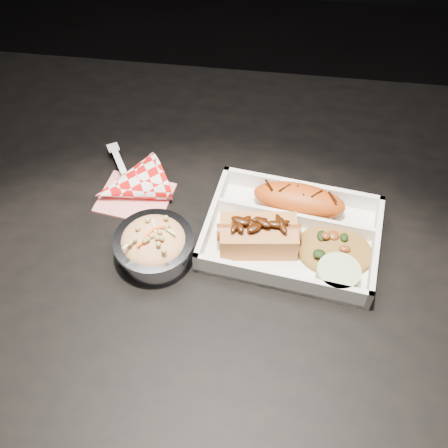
% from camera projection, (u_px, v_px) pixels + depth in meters
% --- Properties ---
extents(floor, '(4.00, 4.00, 0.05)m').
position_uv_depth(floor, '(225.00, 413.00, 1.46)').
color(floor, black).
rests_on(floor, ground).
extents(dining_table, '(1.20, 0.80, 0.75)m').
position_uv_depth(dining_table, '(225.00, 264.00, 0.92)').
color(dining_table, black).
rests_on(dining_table, ground).
extents(food_tray, '(0.27, 0.21, 0.04)m').
position_uv_depth(food_tray, '(291.00, 236.00, 0.83)').
color(food_tray, white).
rests_on(food_tray, dining_table).
extents(fried_pastry, '(0.15, 0.07, 0.05)m').
position_uv_depth(fried_pastry, '(299.00, 200.00, 0.85)').
color(fried_pastry, '#BB4A12').
rests_on(fried_pastry, food_tray).
extents(hotdog, '(0.12, 0.07, 0.06)m').
position_uv_depth(hotdog, '(259.00, 234.00, 0.80)').
color(hotdog, '#BA773F').
rests_on(hotdog, food_tray).
extents(fried_rice_mound, '(0.12, 0.11, 0.03)m').
position_uv_depth(fried_rice_mound, '(335.00, 246.00, 0.80)').
color(fried_rice_mound, olive).
rests_on(fried_rice_mound, food_tray).
extents(cupcake_liner, '(0.06, 0.06, 0.03)m').
position_uv_depth(cupcake_liner, '(338.00, 276.00, 0.77)').
color(cupcake_liner, '#A9C192').
rests_on(cupcake_liner, food_tray).
extents(foil_coleslaw_cup, '(0.11, 0.11, 0.07)m').
position_uv_depth(foil_coleslaw_cup, '(154.00, 244.00, 0.80)').
color(foil_coleslaw_cup, silver).
rests_on(foil_coleslaw_cup, dining_table).
extents(napkin_fork, '(0.15, 0.16, 0.10)m').
position_uv_depth(napkin_fork, '(129.00, 186.00, 0.88)').
color(napkin_fork, red).
rests_on(napkin_fork, dining_table).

